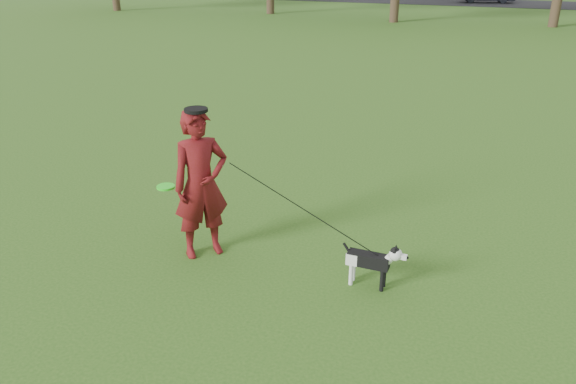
% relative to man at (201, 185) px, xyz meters
% --- Properties ---
extents(ground, '(120.00, 120.00, 0.00)m').
position_rel_man_xyz_m(ground, '(0.79, 0.57, -0.96)').
color(ground, '#285116').
rests_on(ground, ground).
extents(road, '(120.00, 7.00, 0.02)m').
position_rel_man_xyz_m(road, '(0.79, 40.57, -0.95)').
color(road, black).
rests_on(road, ground).
extents(man, '(0.81, 0.83, 1.92)m').
position_rel_man_xyz_m(man, '(0.00, 0.00, 0.00)').
color(man, '#5C120D').
rests_on(man, ground).
extents(dog, '(0.77, 0.15, 0.59)m').
position_rel_man_xyz_m(dog, '(2.22, 0.03, -0.60)').
color(dog, black).
rests_on(dog, ground).
extents(man_held_items, '(2.88, 0.39, 1.54)m').
position_rel_man_xyz_m(man_held_items, '(1.35, -0.02, -0.08)').
color(man_held_items, '#2AF31E').
rests_on(man_held_items, ground).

